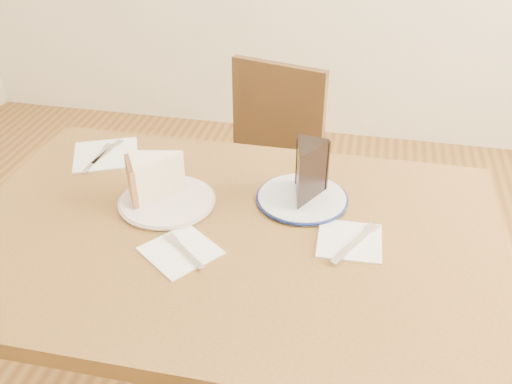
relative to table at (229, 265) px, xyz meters
The scene contains 13 objects.
table is the anchor object (origin of this frame).
chair_far 0.74m from the table, 95.35° to the left, with size 0.50×0.50×0.83m.
plate_cream 0.21m from the table, 156.11° to the left, with size 0.22×0.22×0.01m, color silver.
plate_navy 0.23m from the table, 46.77° to the left, with size 0.21×0.21×0.01m, color silver.
carrot_cake 0.26m from the table, 153.64° to the left, with size 0.09×0.12×0.10m, color beige, non-canonical shape.
chocolate_cake 0.27m from the table, 44.51° to the left, with size 0.08×0.11×0.13m, color black, non-canonical shape.
napkin_cream 0.16m from the table, 130.88° to the right, with size 0.14×0.14×0.00m, color white.
napkin_navy 0.29m from the table, ahead, with size 0.14×0.14×0.00m, color white.
napkin_spare 0.50m from the table, 147.45° to the left, with size 0.17×0.17×0.00m, color white.
fork_cream 0.16m from the table, 125.47° to the right, with size 0.01×0.14×0.00m, color silver.
knife_navy 0.30m from the table, ahead, with size 0.02×0.17×0.00m, color silver.
fork_spare 0.50m from the table, 146.66° to the left, with size 0.01×0.14×0.00m, color silver.
knife_spare 0.49m from the table, 151.21° to the left, with size 0.01×0.16×0.00m, color silver.
Camera 1 is at (0.27, -0.98, 1.51)m, focal length 40.00 mm.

